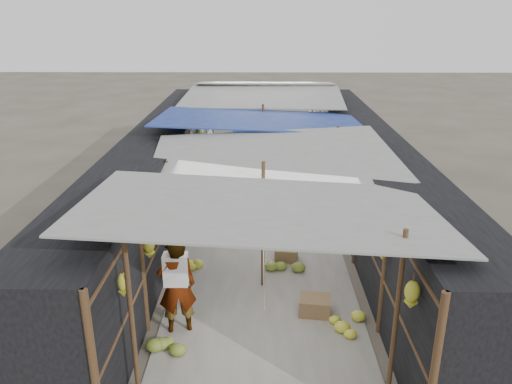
{
  "coord_description": "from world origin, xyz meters",
  "views": [
    {
      "loc": [
        -0.03,
        -5.78,
        5.2
      ],
      "look_at": [
        -0.16,
        5.07,
        1.25
      ],
      "focal_mm": 35.0,
      "sensor_mm": 36.0,
      "label": 1
    }
  ],
  "objects_px": {
    "vendor_seated": "(300,210)",
    "shopper_blue": "(254,159)",
    "crate_near": "(286,254)",
    "black_basin": "(308,169)",
    "vendor_elderly": "(177,286)"
  },
  "relations": [
    {
      "from": "vendor_elderly",
      "to": "vendor_seated",
      "type": "relative_size",
      "value": 1.85
    },
    {
      "from": "vendor_seated",
      "to": "vendor_elderly",
      "type": "bearing_deg",
      "value": -16.48
    },
    {
      "from": "crate_near",
      "to": "vendor_seated",
      "type": "bearing_deg",
      "value": 83.96
    },
    {
      "from": "vendor_elderly",
      "to": "crate_near",
      "type": "bearing_deg",
      "value": -141.82
    },
    {
      "from": "crate_near",
      "to": "vendor_seated",
      "type": "xyz_separation_m",
      "value": [
        0.42,
        1.77,
        0.33
      ]
    },
    {
      "from": "black_basin",
      "to": "shopper_blue",
      "type": "relative_size",
      "value": 0.37
    },
    {
      "from": "shopper_blue",
      "to": "vendor_seated",
      "type": "distance_m",
      "value": 3.75
    },
    {
      "from": "black_basin",
      "to": "vendor_seated",
      "type": "bearing_deg",
      "value": -97.47
    },
    {
      "from": "black_basin",
      "to": "vendor_seated",
      "type": "relative_size",
      "value": 0.61
    },
    {
      "from": "vendor_seated",
      "to": "shopper_blue",
      "type": "bearing_deg",
      "value": -148.91
    },
    {
      "from": "crate_near",
      "to": "shopper_blue",
      "type": "bearing_deg",
      "value": 105.84
    },
    {
      "from": "crate_near",
      "to": "shopper_blue",
      "type": "height_order",
      "value": "shopper_blue"
    },
    {
      "from": "crate_near",
      "to": "black_basin",
      "type": "xyz_separation_m",
      "value": [
        1.04,
        6.47,
        -0.06
      ]
    },
    {
      "from": "vendor_elderly",
      "to": "shopper_blue",
      "type": "height_order",
      "value": "vendor_elderly"
    },
    {
      "from": "black_basin",
      "to": "vendor_seated",
      "type": "distance_m",
      "value": 4.75
    }
  ]
}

